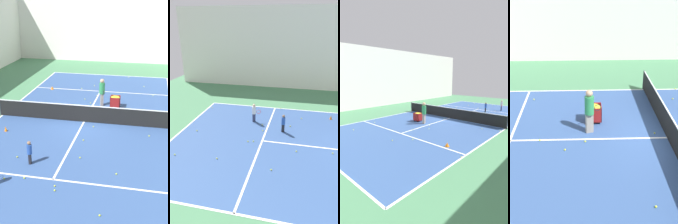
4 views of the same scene
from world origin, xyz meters
The scene contains 20 objects.
line_baseline_near centered at (0.00, -11.14, 0.01)m, with size 10.29×0.10×0.00m, color white.
line_service_near centered at (0.00, -6.13, 0.01)m, with size 10.29×0.10×0.00m, color white.
player_near_baseline centered at (-2.40, -7.15, 0.71)m, with size 0.30×0.57×1.24m.
child_midcourt centered at (-1.36, -5.13, 0.63)m, with size 0.25×0.25×1.10m.
training_cone_0 centered at (-3.93, -2.14, 0.14)m, with size 0.17×0.17×0.28m, color orange.
tennis_ball_1 centered at (-5.10, -5.68, 0.04)m, with size 0.07×0.07×0.07m, color yellow.
tennis_ball_2 centered at (0.30, -6.87, 0.04)m, with size 0.07×0.07×0.07m, color yellow.
tennis_ball_3 centered at (0.21, -6.59, 0.04)m, with size 0.07×0.07×0.07m, color yellow.
tennis_ball_6 centered at (-1.96, -6.51, 0.04)m, with size 0.07×0.07×0.07m, color yellow.
tennis_ball_7 centered at (-0.25, -10.22, 0.04)m, with size 0.07×0.07×0.07m, color yellow.
tennis_ball_9 centered at (2.21, -7.93, 0.04)m, with size 0.07×0.07×0.07m, color yellow.
tennis_ball_11 centered at (2.48, -5.24, 0.04)m, with size 0.07×0.07×0.07m, color yellow.
tennis_ball_12 centered at (0.70, -4.22, 0.04)m, with size 0.07×0.07×0.07m, color yellow.
tennis_ball_14 centered at (0.47, -2.42, 0.04)m, with size 0.07×0.07×0.07m, color yellow.
tennis_ball_16 centered at (-4.10, -10.89, 0.04)m, with size 0.07×0.07×0.07m, color yellow.
tennis_ball_17 centered at (-3.54, -4.07, 0.04)m, with size 0.07×0.07×0.07m, color yellow.
tennis_ball_22 centered at (2.38, -10.10, 0.04)m, with size 0.07×0.07×0.07m, color yellow.
tennis_ball_23 centered at (-2.15, -4.74, 0.04)m, with size 0.07×0.07×0.07m, color yellow.
tennis_ball_24 centered at (-1.17, -6.31, 0.04)m, with size 0.07×0.07×0.07m, color yellow.
tennis_ball_27 centered at (-3.30, -7.32, 0.04)m, with size 0.07×0.07×0.07m, color yellow.
Camera 2 is at (10.46, -4.17, 6.15)m, focal length 35.00 mm.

